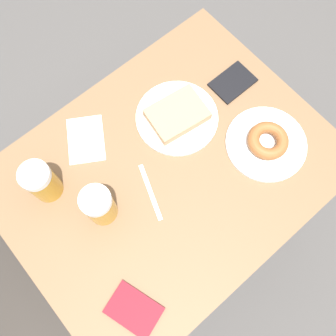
{
  "coord_description": "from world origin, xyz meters",
  "views": [
    {
      "loc": [
        -0.25,
        0.21,
        1.69
      ],
      "look_at": [
        0.0,
        0.0,
        0.73
      ],
      "focal_mm": 40.0,
      "sensor_mm": 36.0,
      "label": 1
    }
  ],
  "objects_px": {
    "plate_with_donut": "(267,142)",
    "passport_far_edge": "(134,310)",
    "napkin_folded": "(86,140)",
    "fork": "(150,192)",
    "beer_mug_left": "(99,206)",
    "plate_with_cake": "(177,116)",
    "passport_near_edge": "(233,82)",
    "beer_mug_center": "(42,182)"
  },
  "relations": [
    {
      "from": "plate_with_donut",
      "to": "passport_far_edge",
      "type": "distance_m",
      "value": 0.56
    },
    {
      "from": "napkin_folded",
      "to": "fork",
      "type": "height_order",
      "value": "same"
    },
    {
      "from": "plate_with_donut",
      "to": "beer_mug_left",
      "type": "height_order",
      "value": "beer_mug_left"
    },
    {
      "from": "napkin_folded",
      "to": "passport_far_edge",
      "type": "bearing_deg",
      "value": 157.72
    },
    {
      "from": "plate_with_cake",
      "to": "passport_near_edge",
      "type": "xyz_separation_m",
      "value": [
        -0.02,
        -0.2,
        -0.01
      ]
    },
    {
      "from": "beer_mug_left",
      "to": "fork",
      "type": "bearing_deg",
      "value": -107.49
    },
    {
      "from": "fork",
      "to": "passport_near_edge",
      "type": "distance_m",
      "value": 0.41
    },
    {
      "from": "passport_near_edge",
      "to": "plate_with_donut",
      "type": "bearing_deg",
      "value": 161.87
    },
    {
      "from": "beer_mug_left",
      "to": "napkin_folded",
      "type": "distance_m",
      "value": 0.22
    },
    {
      "from": "fork",
      "to": "passport_near_edge",
      "type": "height_order",
      "value": "passport_near_edge"
    },
    {
      "from": "napkin_folded",
      "to": "plate_with_cake",
      "type": "bearing_deg",
      "value": -115.87
    },
    {
      "from": "passport_far_edge",
      "to": "plate_with_cake",
      "type": "bearing_deg",
      "value": -52.42
    },
    {
      "from": "plate_with_donut",
      "to": "beer_mug_center",
      "type": "xyz_separation_m",
      "value": [
        0.29,
        0.54,
        0.05
      ]
    },
    {
      "from": "napkin_folded",
      "to": "fork",
      "type": "bearing_deg",
      "value": -170.24
    },
    {
      "from": "plate_with_cake",
      "to": "beer_mug_left",
      "type": "height_order",
      "value": "beer_mug_left"
    },
    {
      "from": "beer_mug_center",
      "to": "napkin_folded",
      "type": "distance_m",
      "value": 0.18
    },
    {
      "from": "napkin_folded",
      "to": "passport_near_edge",
      "type": "xyz_separation_m",
      "value": [
        -0.14,
        -0.44,
        0.0
      ]
    },
    {
      "from": "plate_with_cake",
      "to": "plate_with_donut",
      "type": "xyz_separation_m",
      "value": [
        -0.22,
        -0.14,
        -0.0
      ]
    },
    {
      "from": "beer_mug_left",
      "to": "passport_near_edge",
      "type": "bearing_deg",
      "value": -83.55
    },
    {
      "from": "plate_with_cake",
      "to": "fork",
      "type": "xyz_separation_m",
      "value": [
        -0.12,
        0.2,
        -0.01
      ]
    },
    {
      "from": "plate_with_donut",
      "to": "napkin_folded",
      "type": "height_order",
      "value": "plate_with_donut"
    },
    {
      "from": "napkin_folded",
      "to": "beer_mug_left",
      "type": "bearing_deg",
      "value": 155.96
    },
    {
      "from": "plate_with_donut",
      "to": "passport_far_edge",
      "type": "height_order",
      "value": "plate_with_donut"
    },
    {
      "from": "beer_mug_left",
      "to": "plate_with_donut",
      "type": "bearing_deg",
      "value": -107.27
    },
    {
      "from": "beer_mug_left",
      "to": "passport_near_edge",
      "type": "xyz_separation_m",
      "value": [
        0.06,
        -0.53,
        -0.06
      ]
    },
    {
      "from": "plate_with_donut",
      "to": "fork",
      "type": "distance_m",
      "value": 0.35
    },
    {
      "from": "beer_mug_center",
      "to": "fork",
      "type": "relative_size",
      "value": 0.84
    },
    {
      "from": "plate_with_donut",
      "to": "beer_mug_left",
      "type": "bearing_deg",
      "value": 72.73
    },
    {
      "from": "napkin_folded",
      "to": "passport_near_edge",
      "type": "height_order",
      "value": "passport_near_edge"
    },
    {
      "from": "fork",
      "to": "passport_far_edge",
      "type": "bearing_deg",
      "value": 132.6
    },
    {
      "from": "beer_mug_left",
      "to": "napkin_folded",
      "type": "xyz_separation_m",
      "value": [
        0.2,
        -0.09,
        -0.06
      ]
    },
    {
      "from": "plate_with_cake",
      "to": "beer_mug_center",
      "type": "height_order",
      "value": "beer_mug_center"
    },
    {
      "from": "plate_with_cake",
      "to": "passport_far_edge",
      "type": "distance_m",
      "value": 0.53
    },
    {
      "from": "beer_mug_left",
      "to": "beer_mug_center",
      "type": "height_order",
      "value": "same"
    },
    {
      "from": "plate_with_cake",
      "to": "plate_with_donut",
      "type": "height_order",
      "value": "plate_with_donut"
    },
    {
      "from": "beer_mug_left",
      "to": "passport_far_edge",
      "type": "relative_size",
      "value": 0.9
    },
    {
      "from": "beer_mug_center",
      "to": "passport_far_edge",
      "type": "relative_size",
      "value": 0.9
    },
    {
      "from": "passport_near_edge",
      "to": "passport_far_edge",
      "type": "bearing_deg",
      "value": 115.95
    },
    {
      "from": "beer_mug_left",
      "to": "beer_mug_center",
      "type": "distance_m",
      "value": 0.16
    },
    {
      "from": "beer_mug_left",
      "to": "napkin_folded",
      "type": "relative_size",
      "value": 0.77
    },
    {
      "from": "beer_mug_center",
      "to": "passport_near_edge",
      "type": "bearing_deg",
      "value": -97.94
    },
    {
      "from": "napkin_folded",
      "to": "passport_far_edge",
      "type": "xyz_separation_m",
      "value": [
        -0.44,
        0.18,
        0.0
      ]
    }
  ]
}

